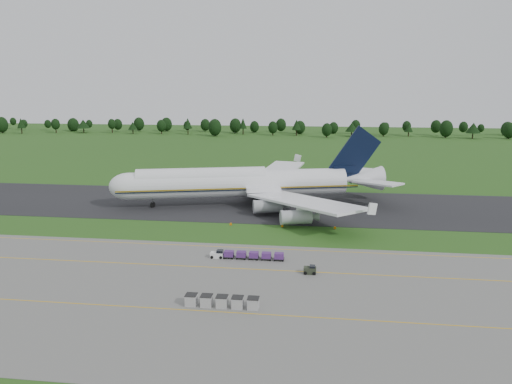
# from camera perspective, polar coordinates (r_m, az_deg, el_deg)

# --- Properties ---
(ground) EXTENTS (600.00, 600.00, 0.00)m
(ground) POSITION_cam_1_polar(r_m,az_deg,el_deg) (113.71, -0.91, -4.80)
(ground) COLOR #234C17
(ground) RESTS_ON ground
(apron) EXTENTS (300.00, 52.00, 0.06)m
(apron) POSITION_cam_1_polar(r_m,az_deg,el_deg) (82.27, -4.39, -11.65)
(apron) COLOR #63635E
(apron) RESTS_ON ground
(taxiway) EXTENTS (300.00, 40.00, 0.08)m
(taxiway) POSITION_cam_1_polar(r_m,az_deg,el_deg) (140.49, 0.73, -1.47)
(taxiway) COLOR black
(taxiway) RESTS_ON ground
(apron_markings) EXTENTS (300.00, 30.20, 0.01)m
(apron_markings) POSITION_cam_1_polar(r_m,az_deg,el_deg) (88.59, -3.46, -9.82)
(apron_markings) COLOR gold
(apron_markings) RESTS_ON apron
(tree_line) EXTENTS (530.69, 21.93, 11.97)m
(tree_line) POSITION_cam_1_polar(r_m,az_deg,el_deg) (329.12, 5.78, 7.44)
(tree_line) COLOR black
(tree_line) RESTS_ON ground
(aircraft) EXTENTS (78.03, 73.58, 21.92)m
(aircraft) POSITION_cam_1_polar(r_m,az_deg,el_deg) (139.72, -1.39, 1.07)
(aircraft) COLOR white
(aircraft) RESTS_ON ground
(baggage_train) EXTENTS (14.43, 1.53, 1.47)m
(baggage_train) POSITION_cam_1_polar(r_m,az_deg,el_deg) (97.47, -1.15, -7.21)
(baggage_train) COLOR white
(baggage_train) RESTS_ON apron
(utility_cart) EXTENTS (2.22, 1.55, 1.22)m
(utility_cart) POSITION_cam_1_polar(r_m,az_deg,el_deg) (90.80, 6.18, -8.91)
(utility_cart) COLOR #272E20
(utility_cart) RESTS_ON apron
(uld_row) EXTENTS (11.37, 1.77, 1.75)m
(uld_row) POSITION_cam_1_polar(r_m,az_deg,el_deg) (77.80, -3.90, -12.37)
(uld_row) COLOR #A2A2A2
(uld_row) RESTS_ON apron
(edge_markers) EXTENTS (25.34, 0.30, 0.60)m
(edge_markers) POSITION_cam_1_polar(r_m,az_deg,el_deg) (118.96, 3.01, -3.90)
(edge_markers) COLOR orange
(edge_markers) RESTS_ON ground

